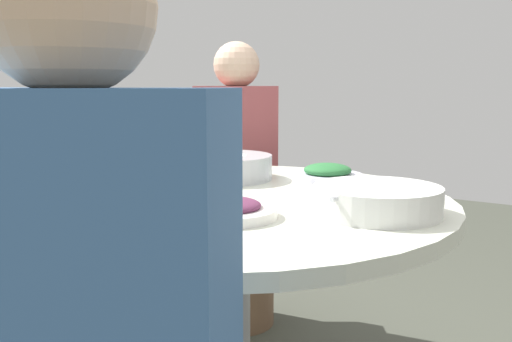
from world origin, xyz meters
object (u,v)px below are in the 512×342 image
object	(u,v)px
dish_greens	(327,173)
tea_cup_near	(164,237)
dish_eggplant	(229,210)
diner_left	(237,149)
dish_stirfry	(95,225)
dish_noodles	(96,192)
green_bottle	(145,148)
diner_right	(82,320)
round_dining_table	(223,249)
stool_for_diner_left	(238,273)
tea_cup_far	(17,197)
rice_bowl	(224,166)
soup_bowl	(377,201)

from	to	relation	value
dish_greens	tea_cup_near	distance (m)	0.89
dish_eggplant	diner_left	world-z (taller)	diner_left
dish_stirfry	diner_left	size ratio (longest dim) A/B	0.30
dish_noodles	green_bottle	bearing A→B (deg)	-158.37
dish_eggplant	dish_stirfry	bearing A→B (deg)	-28.74
dish_greens	diner_right	size ratio (longest dim) A/B	0.29
dish_eggplant	diner_right	world-z (taller)	diner_right
dish_stirfry	round_dining_table	bearing A→B (deg)	-179.22
dish_noodles	tea_cup_near	world-z (taller)	tea_cup_near
dish_eggplant	dish_noodles	bearing A→B (deg)	-88.69
green_bottle	dish_eggplant	bearing A→B (deg)	61.35
dish_noodles	stool_for_diner_left	world-z (taller)	dish_noodles
tea_cup_far	diner_right	world-z (taller)	diner_right
dish_noodles	tea_cup_near	distance (m)	0.58
rice_bowl	diner_right	size ratio (longest dim) A/B	0.40
soup_bowl	green_bottle	world-z (taller)	green_bottle
green_bottle	stool_for_diner_left	world-z (taller)	green_bottle
soup_bowl	tea_cup_near	world-z (taller)	tea_cup_near
soup_bowl	dish_greens	bearing A→B (deg)	-140.50
round_dining_table	green_bottle	size ratio (longest dim) A/B	5.05
dish_eggplant	dish_greens	world-z (taller)	dish_greens
tea_cup_far	round_dining_table	bearing A→B (deg)	140.23
dish_greens	green_bottle	bearing A→B (deg)	-61.14
soup_bowl	green_bottle	size ratio (longest dim) A/B	1.32
round_dining_table	rice_bowl	world-z (taller)	rice_bowl
rice_bowl	diner_right	distance (m)	1.13
dish_eggplant	green_bottle	size ratio (longest dim) A/B	0.90
dish_eggplant	diner_right	size ratio (longest dim) A/B	0.28
stool_for_diner_left	diner_left	xyz separation A→B (m)	(0.00, 0.00, 0.54)
dish_noodles	diner_left	bearing A→B (deg)	-168.14
dish_eggplant	stool_for_diner_left	world-z (taller)	dish_eggplant
diner_left	green_bottle	bearing A→B (deg)	6.64
diner_left	dish_stirfry	bearing A→B (deg)	22.08
round_dining_table	soup_bowl	world-z (taller)	soup_bowl
dish_noodles	tea_cup_near	xyz separation A→B (m)	(0.29, 0.50, 0.02)
tea_cup_near	tea_cup_far	xyz separation A→B (m)	(-0.09, -0.55, -0.01)
dish_noodles	tea_cup_near	size ratio (longest dim) A/B	2.91
tea_cup_far	stool_for_diner_left	bearing A→B (deg)	-172.43
dish_greens	diner_right	bearing A→B (deg)	12.26
dish_greens	green_bottle	world-z (taller)	green_bottle
dish_stirfry	green_bottle	xyz separation A→B (m)	(-0.56, -0.40, 0.08)
green_bottle	diner_right	size ratio (longest dim) A/B	0.31
soup_bowl	stool_for_diner_left	bearing A→B (deg)	-128.46
stool_for_diner_left	diner_left	distance (m)	0.54
dish_noodles	diner_right	size ratio (longest dim) A/B	0.29
dish_eggplant	dish_noodles	world-z (taller)	dish_eggplant
round_dining_table	stool_for_diner_left	world-z (taller)	round_dining_table
dish_eggplant	tea_cup_far	bearing A→B (deg)	-65.91
soup_bowl	tea_cup_far	distance (m)	0.84
diner_left	diner_right	distance (m)	1.72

